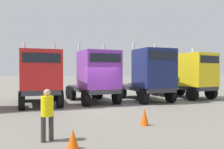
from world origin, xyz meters
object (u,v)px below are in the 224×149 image
Objects in this scene: semi_truck_red at (40,78)px; semi_truck_yellow at (192,75)px; traffic_cone_far at (73,139)px; visitor_in_hivis at (47,111)px; semi_truck_navy at (150,75)px; semi_truck_purple at (96,76)px; traffic_cone_mid at (145,117)px.

semi_truck_yellow is at bearing 89.73° from semi_truck_red.
visitor_in_hivis is at bearing 125.57° from traffic_cone_far.
semi_truck_navy is at bearing 108.12° from visitor_in_hivis.
semi_truck_purple reaches higher than traffic_cone_far.
semi_truck_yellow is 3.58× the size of visitor_in_hivis.
semi_truck_red is at bearing -93.42° from semi_truck_navy.
semi_truck_purple is 3.59× the size of visitor_in_hivis.
semi_truck_yellow is 10.53× the size of traffic_cone_far.
traffic_cone_mid is at bearing -3.44° from semi_truck_purple.
semi_truck_navy reaches higher than traffic_cone_far.
semi_truck_navy is at bearing 86.67° from semi_truck_red.
semi_truck_navy is 7.87m from traffic_cone_mid.
semi_truck_yellow reaches higher than traffic_cone_mid.
semi_truck_navy is 4.18m from semi_truck_yellow.
semi_truck_red reaches higher than visitor_in_hivis.
semi_truck_navy is at bearing 52.37° from traffic_cone_far.
traffic_cone_far is (-3.25, -2.06, -0.08)m from traffic_cone_mid.
semi_truck_red is 1.02× the size of semi_truck_purple.
semi_truck_yellow is 8.23× the size of traffic_cone_mid.
semi_truck_red reaches higher than traffic_cone_far.
semi_truck_yellow reaches higher than semi_truck_purple.
visitor_in_hivis is (-7.53, -7.89, -1.02)m from semi_truck_navy.
semi_truck_purple reaches higher than traffic_cone_mid.
semi_truck_purple reaches higher than semi_truck_red.
visitor_in_hivis is at bearing -66.51° from semi_truck_yellow.
semi_truck_navy reaches higher than traffic_cone_mid.
semi_truck_navy is 3.67× the size of visitor_in_hivis.
semi_truck_purple is 4.03m from semi_truck_navy.
traffic_cone_far is (0.94, -8.86, -1.55)m from semi_truck_red.
traffic_cone_mid is (3.94, 1.08, -0.61)m from visitor_in_hivis.
semi_truck_purple is at bearing 72.89° from traffic_cone_far.
semi_truck_purple is 7.26m from traffic_cone_mid.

